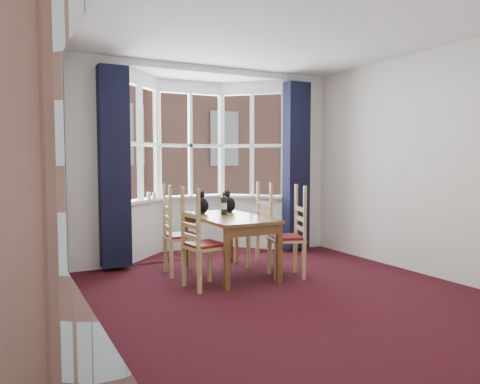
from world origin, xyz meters
TOP-DOWN VIEW (x-y plane):
  - floor at (0.00, 0.00)m, footprint 4.50×4.50m
  - ceiling at (0.00, 0.00)m, footprint 4.50×4.50m
  - wall_left at (-2.00, 0.00)m, footprint 0.00×4.50m
  - wall_right at (2.00, 0.00)m, footprint 0.00×4.50m
  - wall_back_pier_left at (-1.65, 2.25)m, footprint 0.70×0.12m
  - wall_back_pier_right at (1.65, 2.25)m, footprint 0.70×0.12m
  - bay_window at (0.00, 2.75)m, footprint 2.76×0.94m
  - curtain_left at (-1.42, 2.07)m, footprint 0.38×0.22m
  - curtain_right at (1.42, 2.07)m, footprint 0.38×0.22m
  - dining_table at (-0.20, 1.19)m, footprint 0.80×1.46m
  - chair_left_near at (-0.81, 0.74)m, footprint 0.45×0.47m
  - chair_left_far at (-0.82, 1.48)m, footprint 0.45×0.47m
  - chair_right_near at (0.46, 0.71)m, footprint 0.51×0.52m
  - chair_right_far at (0.44, 1.53)m, footprint 0.40×0.42m
  - cat_left at (-0.37, 1.65)m, footprint 0.20×0.25m
  - cat_right at (0.02, 1.63)m, footprint 0.16×0.23m
  - wine_bottle at (-0.19, 1.35)m, footprint 0.08×0.08m
  - candle_tall at (-0.81, 2.60)m, footprint 0.06×0.06m
  - candle_short at (-0.72, 2.63)m, footprint 0.06×0.06m
  - street at (0.00, 32.25)m, footprint 80.00×80.00m
  - tenement_building at (0.00, 14.01)m, footprint 18.40×7.80m

SIDE VIEW (x-z plane):
  - street at x=0.00m, z-range -6.00..-6.00m
  - floor at x=0.00m, z-range 0.00..0.00m
  - chair_left_near at x=-0.81m, z-range 0.01..0.93m
  - chair_left_far at x=-0.82m, z-range 0.01..0.93m
  - chair_right_near at x=0.46m, z-range 0.01..0.93m
  - chair_right_far at x=0.44m, z-range 0.01..0.93m
  - dining_table at x=-0.20m, z-range 0.28..1.02m
  - cat_right at x=0.02m, z-range 0.70..1.01m
  - cat_left at x=-0.37m, z-range 0.70..1.01m
  - wine_bottle at x=-0.19m, z-range 0.72..1.02m
  - candle_short at x=-0.72m, z-range 0.87..0.96m
  - candle_tall at x=-0.81m, z-range 0.87..0.97m
  - curtain_left at x=-1.42m, z-range 0.05..2.65m
  - curtain_right at x=1.42m, z-range 0.05..2.65m
  - wall_left at x=-2.00m, z-range -0.85..3.65m
  - wall_right at x=2.00m, z-range -0.85..3.65m
  - wall_back_pier_left at x=-1.65m, z-range 0.00..2.80m
  - wall_back_pier_right at x=1.65m, z-range 0.00..2.80m
  - bay_window at x=0.00m, z-range 0.00..2.80m
  - tenement_building at x=0.00m, z-range -6.00..9.20m
  - ceiling at x=0.00m, z-range 2.80..2.80m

